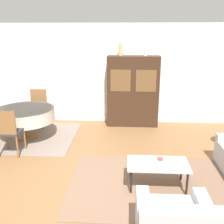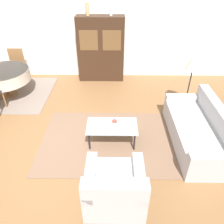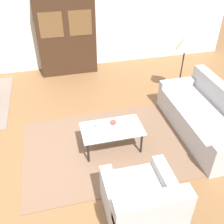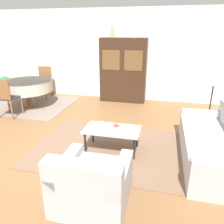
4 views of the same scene
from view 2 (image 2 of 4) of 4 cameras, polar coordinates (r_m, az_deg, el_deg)
The scene contains 16 objects.
ground_plane at distance 4.48m, azimuth -13.38°, elevation -10.09°, with size 14.00×14.00×0.00m, color brown.
wall_back at distance 7.01m, azimuth -8.47°, elevation 19.79°, with size 10.00×0.06×2.70m.
area_rug at distance 4.60m, azimuth -0.49°, elevation -7.38°, with size 2.86×2.00×0.01m.
dining_rug at distance 6.85m, azimuth -24.83°, elevation 4.40°, with size 2.22×2.07×0.01m.
couch at distance 4.73m, azimuth 21.83°, elevation -4.54°, with size 0.92×2.07×0.81m.
armchair at distance 3.45m, azimuth 0.71°, elevation -19.19°, with size 0.89×0.88×0.78m.
coffee_table at distance 4.32m, azimuth 0.00°, elevation -4.03°, with size 0.99×0.56×0.41m.
display_cabinet at distance 6.79m, azimuth -2.89°, elevation 16.03°, with size 1.36×0.46×1.88m.
dining_table at distance 6.56m, azimuth -26.58°, elevation 8.48°, with size 1.39×1.39×0.73m.
dining_chair_far at distance 7.33m, azimuth -23.75°, elevation 11.52°, with size 0.44×0.44×0.98m.
floor_lamp at distance 5.41m, azimuth 20.56°, elevation 11.56°, with size 0.37×0.37×1.40m.
cup at distance 4.33m, azimuth -2.88°, elevation -2.55°, with size 0.08×0.08×0.09m.
bowl at distance 4.24m, azimuth 2.41°, elevation -3.83°, with size 0.14×0.14×0.05m.
bowl_small at distance 4.38m, azimuth 0.67°, elevation -2.41°, with size 0.10×0.10×0.04m.
vase_tall at distance 6.56m, azimuth -6.48°, elevation 25.16°, with size 0.10×0.10×0.33m.
vase_short at distance 6.53m, azimuth -0.28°, elevation 24.73°, with size 0.08×0.08×0.20m.
Camera 2 is at (1.06, -3.09, 3.06)m, focal length 35.00 mm.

